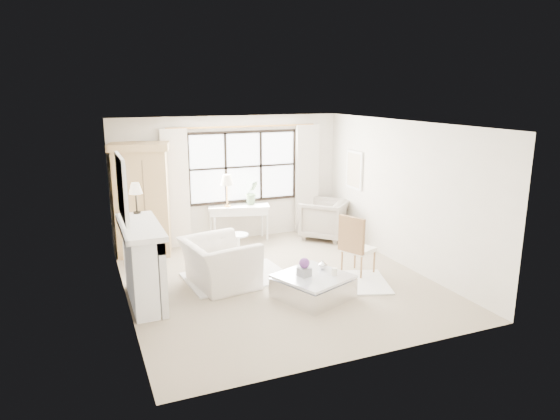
# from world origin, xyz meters

# --- Properties ---
(floor) EXTENTS (5.50, 5.50, 0.00)m
(floor) POSITION_xyz_m (0.00, 0.00, 0.00)
(floor) COLOR gray
(floor) RESTS_ON ground
(ceiling) EXTENTS (5.50, 5.50, 0.00)m
(ceiling) POSITION_xyz_m (0.00, 0.00, 2.70)
(ceiling) COLOR white
(ceiling) RESTS_ON ground
(wall_back) EXTENTS (5.00, 0.00, 5.00)m
(wall_back) POSITION_xyz_m (0.00, 2.75, 1.35)
(wall_back) COLOR silver
(wall_back) RESTS_ON ground
(wall_front) EXTENTS (5.00, 0.00, 5.00)m
(wall_front) POSITION_xyz_m (0.00, -2.75, 1.35)
(wall_front) COLOR beige
(wall_front) RESTS_ON ground
(wall_left) EXTENTS (0.00, 5.50, 5.50)m
(wall_left) POSITION_xyz_m (-2.50, 0.00, 1.35)
(wall_left) COLOR white
(wall_left) RESTS_ON ground
(wall_right) EXTENTS (0.00, 5.50, 5.50)m
(wall_right) POSITION_xyz_m (2.50, 0.00, 1.35)
(wall_right) COLOR beige
(wall_right) RESTS_ON ground
(window_pane) EXTENTS (2.40, 0.02, 1.50)m
(window_pane) POSITION_xyz_m (0.30, 2.73, 1.60)
(window_pane) COLOR white
(window_pane) RESTS_ON wall_back
(window_frame) EXTENTS (2.50, 0.04, 1.50)m
(window_frame) POSITION_xyz_m (0.30, 2.72, 1.60)
(window_frame) COLOR black
(window_frame) RESTS_ON wall_back
(curtain_rod) EXTENTS (3.30, 0.04, 0.04)m
(curtain_rod) POSITION_xyz_m (0.30, 2.67, 2.47)
(curtain_rod) COLOR #C18843
(curtain_rod) RESTS_ON wall_back
(curtain_left) EXTENTS (0.55, 0.10, 2.47)m
(curtain_left) POSITION_xyz_m (-1.20, 2.65, 1.24)
(curtain_left) COLOR white
(curtain_left) RESTS_ON ground
(curtain_right) EXTENTS (0.55, 0.10, 2.47)m
(curtain_right) POSITION_xyz_m (1.80, 2.65, 1.24)
(curtain_right) COLOR beige
(curtain_right) RESTS_ON ground
(fireplace) EXTENTS (0.58, 1.66, 1.26)m
(fireplace) POSITION_xyz_m (-2.27, 0.00, 0.65)
(fireplace) COLOR silver
(fireplace) RESTS_ON ground
(mirror_frame) EXTENTS (0.05, 1.15, 0.95)m
(mirror_frame) POSITION_xyz_m (-2.47, 0.00, 1.84)
(mirror_frame) COLOR silver
(mirror_frame) RESTS_ON wall_left
(mirror_glass) EXTENTS (0.02, 1.00, 0.80)m
(mirror_glass) POSITION_xyz_m (-2.44, 0.00, 1.84)
(mirror_glass) COLOR #B4B8C0
(mirror_glass) RESTS_ON wall_left
(art_frame) EXTENTS (0.04, 0.62, 0.82)m
(art_frame) POSITION_xyz_m (2.47, 1.70, 1.55)
(art_frame) COLOR white
(art_frame) RESTS_ON wall_right
(art_canvas) EXTENTS (0.01, 0.52, 0.72)m
(art_canvas) POSITION_xyz_m (2.45, 1.70, 1.55)
(art_canvas) COLOR beige
(art_canvas) RESTS_ON wall_right
(mantel_lamp) EXTENTS (0.22, 0.22, 0.51)m
(mantel_lamp) POSITION_xyz_m (-2.20, 0.72, 1.65)
(mantel_lamp) COLOR black
(mantel_lamp) RESTS_ON fireplace
(armoire) EXTENTS (1.25, 0.94, 2.24)m
(armoire) POSITION_xyz_m (-1.91, 2.37, 1.14)
(armoire) COLOR tan
(armoire) RESTS_ON floor
(console_table) EXTENTS (1.37, 0.77, 0.80)m
(console_table) POSITION_xyz_m (0.11, 2.50, 0.40)
(console_table) COLOR white
(console_table) RESTS_ON floor
(console_lamp) EXTENTS (0.28, 0.28, 0.69)m
(console_lamp) POSITION_xyz_m (-0.14, 2.51, 1.36)
(console_lamp) COLOR #C99146
(console_lamp) RESTS_ON console_table
(orchid_plant) EXTENTS (0.30, 0.25, 0.52)m
(orchid_plant) POSITION_xyz_m (0.41, 2.50, 1.06)
(orchid_plant) COLOR #5B774F
(orchid_plant) RESTS_ON console_table
(side_table) EXTENTS (0.40, 0.40, 0.51)m
(side_table) POSITION_xyz_m (-0.27, 1.39, 0.33)
(side_table) COLOR white
(side_table) RESTS_ON floor
(rug_left) EXTENTS (1.85, 1.37, 0.03)m
(rug_left) POSITION_xyz_m (-0.60, 0.43, 0.02)
(rug_left) COLOR white
(rug_left) RESTS_ON floor
(rug_right) EXTENTS (1.76, 1.52, 0.03)m
(rug_right) POSITION_xyz_m (1.00, -0.52, 0.01)
(rug_right) COLOR white
(rug_right) RESTS_ON floor
(club_armchair) EXTENTS (1.25, 1.37, 0.79)m
(club_armchair) POSITION_xyz_m (-0.97, 0.22, 0.40)
(club_armchair) COLOR silver
(club_armchair) RESTS_ON floor
(wingback_chair) EXTENTS (1.32, 1.32, 0.86)m
(wingback_chair) POSITION_xyz_m (1.94, 2.03, 0.43)
(wingback_chair) COLOR gray
(wingback_chair) RESTS_ON floor
(french_chair) EXTENTS (0.64, 0.63, 1.08)m
(french_chair) POSITION_xyz_m (1.45, -0.21, 0.31)
(french_chair) COLOR olive
(french_chair) RESTS_ON floor
(coffee_table) EXTENTS (1.30, 1.30, 0.38)m
(coffee_table) POSITION_xyz_m (0.26, -0.85, 0.18)
(coffee_table) COLOR white
(coffee_table) RESTS_ON floor
(planter_box) EXTENTS (0.22, 0.22, 0.13)m
(planter_box) POSITION_xyz_m (0.11, -0.83, 0.45)
(planter_box) COLOR slate
(planter_box) RESTS_ON coffee_table
(planter_flowers) EXTENTS (0.17, 0.17, 0.17)m
(planter_flowers) POSITION_xyz_m (0.11, -0.83, 0.60)
(planter_flowers) COLOR #64307A
(planter_flowers) RESTS_ON planter_box
(pillar_candle) EXTENTS (0.09, 0.09, 0.12)m
(pillar_candle) POSITION_xyz_m (0.56, -0.98, 0.44)
(pillar_candle) COLOR beige
(pillar_candle) RESTS_ON coffee_table
(coffee_vase) EXTENTS (0.17, 0.17, 0.15)m
(coffee_vase) POSITION_xyz_m (0.53, -0.65, 0.46)
(coffee_vase) COLOR silver
(coffee_vase) RESTS_ON coffee_table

